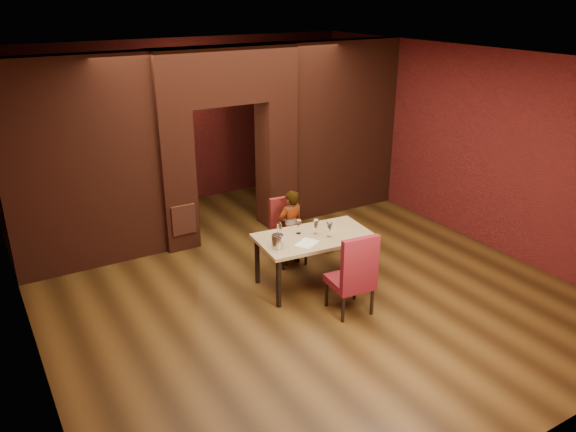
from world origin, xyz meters
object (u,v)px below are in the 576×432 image
wine_glass_b (316,227)px  dining_table (314,260)px  wine_glass_a (299,227)px  potted_plant (326,240)px  chair_far (289,232)px  chair_near (350,272)px  wine_glass_c (329,230)px  water_bottle (280,232)px  wine_bucket (278,242)px  person_seated (290,228)px

wine_glass_b → dining_table: bearing=-138.2°
wine_glass_a → wine_glass_b: bearing=-36.4°
potted_plant → chair_far: bearing=-177.1°
chair_near → potted_plant: size_ratio=3.05×
wine_glass_c → water_bottle: (-0.68, 0.23, 0.03)m
wine_bucket → potted_plant: wine_bucket is taller
water_bottle → wine_glass_a: bearing=14.9°
chair_far → wine_glass_c: bearing=-78.8°
dining_table → wine_glass_b: bearing=47.4°
chair_far → person_seated: size_ratio=0.85×
person_seated → wine_glass_b: 0.75m
potted_plant → wine_bucket: bearing=-147.7°
chair_near → wine_glass_c: chair_near is taller
person_seated → wine_glass_a: 0.65m
chair_far → person_seated: bearing=-84.0°
dining_table → chair_far: chair_far is taller
chair_near → wine_glass_a: (-0.15, 1.05, 0.29)m
chair_near → water_bottle: 1.13m
wine_glass_a → wine_glass_c: (0.30, -0.33, 0.01)m
chair_near → water_bottle: bearing=-55.4°
person_seated → wine_glass_a: bearing=67.2°
wine_glass_c → dining_table: bearing=135.3°
water_bottle → person_seated: bearing=48.8°
chair_far → wine_glass_a: bearing=-103.6°
person_seated → wine_glass_a: (-0.20, -0.56, 0.26)m
wine_glass_a → wine_glass_c: bearing=-47.5°
potted_plant → water_bottle: bearing=-150.5°
chair_far → potted_plant: size_ratio=2.73×
person_seated → wine_glass_b: bearing=86.7°
dining_table → wine_glass_c: bearing=-39.1°
dining_table → chair_far: (0.05, 0.78, 0.13)m
wine_glass_b → water_bottle: 0.57m
water_bottle → chair_near: bearing=-61.2°
wine_glass_c → wine_glass_a: bearing=132.5°
wine_glass_c → wine_bucket: bearing=175.8°
dining_table → wine_glass_a: bearing=135.6°
chair_far → person_seated: (0.00, -0.04, 0.09)m
dining_table → wine_glass_c: size_ratio=7.22×
wine_glass_b → potted_plant: wine_glass_b is taller
wine_glass_b → wine_glass_c: (0.11, -0.19, 0.00)m
wine_glass_c → wine_bucket: 0.81m
wine_bucket → chair_near: bearing=-49.9°
person_seated → wine_glass_a: size_ratio=5.87×
wine_glass_a → wine_glass_b: wine_glass_b is taller
chair_near → wine_bucket: (-0.65, 0.78, 0.29)m
wine_glass_c → person_seated: bearing=96.5°
chair_near → water_bottle: (-0.52, 0.95, 0.34)m
wine_bucket → water_bottle: water_bottle is taller
wine_glass_a → wine_glass_c: size_ratio=0.91×
person_seated → wine_bucket: 1.12m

